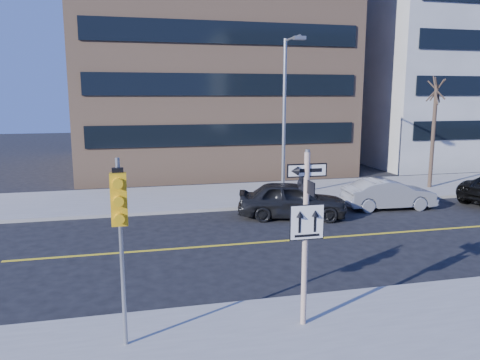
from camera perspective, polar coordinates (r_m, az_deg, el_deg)
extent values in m
plane|color=black|center=(13.64, 3.84, -12.89)|extent=(120.00, 120.00, 0.00)
cylinder|color=white|center=(10.68, 7.95, -7.33)|extent=(0.13, 0.13, 4.00)
cylinder|color=gray|center=(10.25, 8.23, 3.55)|extent=(0.10, 0.10, 0.06)
cube|color=black|center=(10.31, 8.17, 1.17)|extent=(0.92, 0.03, 0.30)
cube|color=black|center=(10.37, 8.12, -0.73)|extent=(0.03, 0.92, 0.30)
cube|color=white|center=(10.48, 8.18, -5.12)|extent=(0.80, 0.03, 0.80)
cylinder|color=gray|center=(10.01, -14.21, -8.78)|extent=(0.09, 0.09, 4.00)
cube|color=yellow|center=(9.49, -14.55, -2.30)|extent=(0.32, 0.22, 1.05)
sphere|color=#8C0705|center=(9.31, -14.66, -0.35)|extent=(0.17, 0.17, 0.17)
sphere|color=black|center=(9.38, -14.56, -2.45)|extent=(0.17, 0.17, 0.17)
sphere|color=black|center=(9.46, -14.47, -4.52)|extent=(0.17, 0.17, 0.17)
imported|color=black|center=(20.82, 6.36, -2.41)|extent=(3.12, 5.11, 1.63)
imported|color=gray|center=(23.46, 17.69, -1.63)|extent=(1.84, 4.46, 1.44)
cylinder|color=gray|center=(24.27, 5.39, 7.37)|extent=(0.18, 0.18, 8.00)
cylinder|color=gray|center=(23.45, 6.37, 16.80)|extent=(0.10, 2.20, 0.10)
cube|color=gray|center=(22.50, 7.25, 16.81)|extent=(0.55, 0.30, 0.16)
cylinder|color=#31251D|center=(28.76, 22.47, 4.89)|extent=(0.22, 0.22, 5.80)
cube|color=tan|center=(37.59, -4.59, 15.80)|extent=(18.00, 18.00, 18.00)
cube|color=#999B9E|center=(45.48, 24.93, 12.05)|extent=(20.00, 16.00, 15.00)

